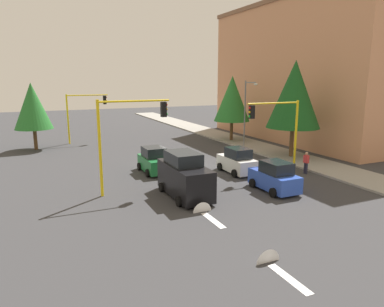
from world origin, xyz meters
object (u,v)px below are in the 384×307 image
tree_roadside_mid (232,99)px  traffic_signal_far_right (84,108)px  traffic_signal_near_right (128,127)px  pedestrian_crossing (306,162)px  delivery_van_black (185,176)px  traffic_signal_near_left (277,123)px  car_white (237,161)px  car_blue (275,177)px  tree_roadside_near (294,94)px  tree_opposite_side (32,106)px  street_lamp_curbside (247,107)px  car_green (154,161)px

tree_roadside_mid → traffic_signal_far_right: bearing=-110.9°
traffic_signal_near_right → pedestrian_crossing: size_ratio=3.52×
delivery_van_black → pedestrian_crossing: (-1.15, 10.64, -0.37)m
traffic_signal_near_left → pedestrian_crossing: traffic_signal_near_left is taller
traffic_signal_far_right → car_white: traffic_signal_far_right is taller
pedestrian_crossing → car_blue: bearing=-62.8°
car_white → tree_roadside_near: bearing=109.4°
traffic_signal_far_right → delivery_van_black: traffic_signal_far_right is taller
traffic_signal_near_right → tree_roadside_mid: bearing=131.6°
car_white → car_blue: bearing=-1.8°
traffic_signal_near_right → car_blue: size_ratio=1.65×
tree_opposite_side → tree_roadside_near: bearing=56.9°
street_lamp_curbside → tree_opposite_side: (-8.39, -20.20, 0.11)m
traffic_signal_far_right → street_lamp_curbside: (10.39, 14.87, 0.44)m
car_green → street_lamp_curbside: bearing=114.5°
tree_roadside_near → traffic_signal_near_left: bearing=-50.3°
traffic_signal_near_left → car_white: 4.23m
tree_roadside_near → delivery_van_black: bearing=-65.2°
tree_opposite_side → car_green: (13.82, 8.31, -3.57)m
traffic_signal_near_right → car_blue: bearing=68.0°
car_blue → car_white: bearing=178.2°
tree_opposite_side → pedestrian_crossing: size_ratio=4.01×
tree_opposite_side → tree_roadside_near: size_ratio=0.77×
tree_opposite_side → pedestrian_crossing: 26.97m
traffic_signal_far_right → pedestrian_crossing: traffic_signal_far_right is taller
traffic_signal_near_right → car_blue: traffic_signal_near_right is taller
traffic_signal_near_right → street_lamp_curbside: bearing=122.7°
traffic_signal_near_right → tree_roadside_mid: (-14.00, 15.74, 0.72)m
traffic_signal_far_right → street_lamp_curbside: 18.15m
tree_opposite_side → car_white: bearing=40.3°
traffic_signal_far_right → delivery_van_black: bearing=7.3°
delivery_van_black → car_green: (-6.34, 0.15, -0.39)m
traffic_signal_near_left → traffic_signal_far_right: size_ratio=1.01×
tree_roadside_mid → tree_opposite_side: (-4.00, -21.00, -0.47)m
traffic_signal_near_right → traffic_signal_far_right: bearing=179.8°
car_white → delivery_van_black: bearing=-59.1°
traffic_signal_near_right → street_lamp_curbside: street_lamp_curbside is taller
car_green → pedestrian_crossing: 11.70m
car_green → tree_roadside_near: bearing=89.2°
traffic_signal_near_right → car_green: (-4.18, 3.05, -3.32)m
tree_opposite_side → delivery_van_black: 21.98m
traffic_signal_near_left → traffic_signal_near_right: size_ratio=0.93×
tree_roadside_near → car_green: 14.07m
traffic_signal_near_left → traffic_signal_far_right: 23.00m
traffic_signal_near_left → tree_roadside_near: bearing=129.7°
tree_roadside_mid → car_white: (12.60, -6.90, -4.04)m
street_lamp_curbside → tree_roadside_near: 5.94m
tree_roadside_mid → tree_opposite_side: 21.38m
traffic_signal_near_left → tree_roadside_near: tree_roadside_near is taller
car_blue → car_white: size_ratio=1.00×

